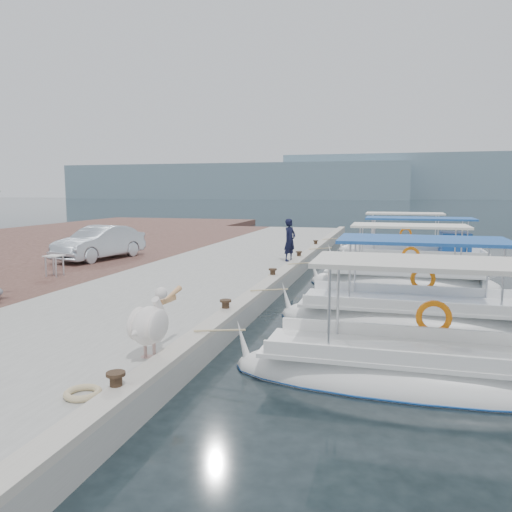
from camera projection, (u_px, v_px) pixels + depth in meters
The scene contains 16 objects.
ground at pixel (273, 303), 15.36m from camera, with size 400.00×400.00×0.00m, color black.
concrete_quay at pixel (230, 267), 20.89m from camera, with size 6.00×40.00×0.50m, color #989893.
quay_curb at pixel (296, 262), 20.13m from camera, with size 0.44×40.00×0.12m, color #AFA99B.
cobblestone_strip at pixel (123, 263), 22.18m from camera, with size 4.00×40.00×0.50m, color #4D2E28.
distant_hills at pixel (459, 180), 199.68m from camera, with size 330.00×60.00×18.00m.
fishing_caique_a at pixel (418, 377), 8.92m from camera, with size 6.82×2.03×2.83m.
fishing_caique_b at pixel (412, 319), 12.91m from camera, with size 6.94×2.55×2.83m.
fishing_caique_c at pixel (402, 283), 18.01m from camera, with size 6.67×2.25×2.83m.
fishing_caique_d at pixel (415, 263), 22.67m from camera, with size 7.81×2.33×2.83m.
fishing_caique_e at pixel (400, 251), 27.59m from camera, with size 6.84×2.23×2.83m.
mooring_bollards at pixel (273, 272), 16.80m from camera, with size 0.28×20.28×0.33m.
pelican at pixel (150, 323), 8.74m from camera, with size 0.61×1.55×1.20m.
fisherman at pixel (290, 240), 20.79m from camera, with size 0.65×0.42×1.77m, color black.
parked_car at pixel (100, 243), 21.39m from camera, with size 1.51×4.33×1.43m, color #AFBCC8.
folding_table at pixel (54, 261), 17.11m from camera, with size 0.55×0.55×0.73m.
rope_coil at pixel (83, 393), 7.15m from camera, with size 0.54×0.54×0.10m, color #C6B284.
Camera 1 is at (3.41, -14.66, 3.43)m, focal length 35.00 mm.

